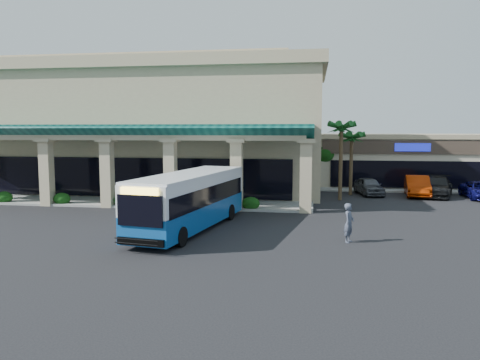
% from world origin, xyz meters
% --- Properties ---
extents(ground, '(110.00, 110.00, 0.00)m').
position_xyz_m(ground, '(0.00, 0.00, 0.00)').
color(ground, black).
extents(main_building, '(30.80, 14.80, 11.35)m').
position_xyz_m(main_building, '(-8.00, 16.00, 5.67)').
color(main_building, tan).
rests_on(main_building, ground).
extents(arcade, '(30.00, 6.20, 5.70)m').
position_xyz_m(arcade, '(-8.00, 6.80, 2.85)').
color(arcade, '#0B4741').
rests_on(arcade, ground).
extents(strip_mall, '(22.50, 12.50, 4.90)m').
position_xyz_m(strip_mall, '(18.00, 24.00, 2.45)').
color(strip_mall, beige).
rests_on(strip_mall, ground).
extents(palm_0, '(2.40, 2.40, 6.60)m').
position_xyz_m(palm_0, '(8.50, 11.00, 3.30)').
color(palm_0, '#134718').
rests_on(palm_0, ground).
extents(palm_1, '(2.40, 2.40, 5.80)m').
position_xyz_m(palm_1, '(9.50, 14.00, 2.90)').
color(palm_1, '#134718').
rests_on(palm_1, ground).
extents(broadleaf_tree, '(2.60, 2.60, 4.81)m').
position_xyz_m(broadleaf_tree, '(7.50, 19.00, 2.41)').
color(broadleaf_tree, '#0F370C').
rests_on(broadleaf_tree, ground).
extents(transit_bus, '(4.24, 11.12, 3.03)m').
position_xyz_m(transit_bus, '(0.02, -1.00, 1.52)').
color(transit_bus, '#114F9A').
rests_on(transit_bus, ground).
extents(pedestrian, '(0.66, 0.80, 1.87)m').
position_xyz_m(pedestrian, '(8.18, -2.61, 0.93)').
color(pedestrian, '#42495A').
rests_on(pedestrian, ground).
extents(car_silver, '(2.47, 4.49, 1.45)m').
position_xyz_m(car_silver, '(10.99, 14.35, 0.72)').
color(car_silver, '#4A4D53').
rests_on(car_silver, ground).
extents(car_white, '(2.34, 5.21, 1.66)m').
position_xyz_m(car_white, '(14.75, 14.19, 0.83)').
color(car_white, '#A02A04').
rests_on(car_white, ground).
extents(car_red, '(3.77, 5.89, 1.59)m').
position_xyz_m(car_red, '(16.27, 14.29, 0.79)').
color(car_red, black).
rests_on(car_red, ground).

